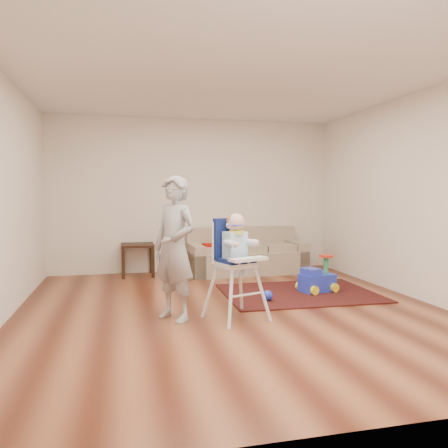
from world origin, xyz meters
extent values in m
plane|color=#4B1D0F|center=(0.00, 0.00, 0.00)|extent=(5.50, 5.50, 0.00)
cube|color=silver|center=(0.00, 2.75, 1.35)|extent=(5.00, 0.04, 2.70)
cube|color=silver|center=(2.50, 0.00, 1.35)|extent=(0.04, 5.50, 2.70)
cube|color=white|center=(0.00, 0.00, 2.70)|extent=(5.00, 5.50, 0.04)
cube|color=#A20803|center=(0.31, 2.25, 0.51)|extent=(0.47, 0.31, 0.04)
cube|color=black|center=(1.12, 0.61, 0.01)|extent=(2.10, 1.59, 0.02)
sphere|color=blue|center=(0.54, 0.26, 0.08)|extent=(0.13, 0.13, 0.13)
cylinder|color=blue|center=(-0.11, -0.49, 1.05)|extent=(0.05, 0.12, 0.01)
imported|color=#9B9B9E|center=(-0.70, -0.23, 0.79)|extent=(0.65, 0.69, 1.58)
camera|label=1|loc=(-1.26, -4.96, 1.39)|focal=35.00mm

